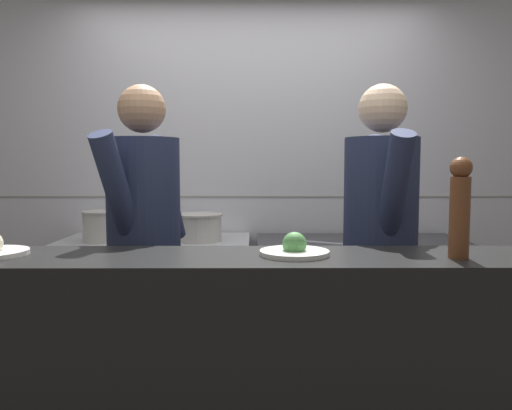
# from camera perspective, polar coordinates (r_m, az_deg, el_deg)

# --- Properties ---
(wall_back_tiled) EXTENTS (8.00, 0.06, 2.60)m
(wall_back_tiled) POSITION_cam_1_polar(r_m,az_deg,el_deg) (3.56, -0.42, 3.40)
(wall_back_tiled) COLOR silver
(wall_back_tiled) RESTS_ON ground_plane
(oven_range) EXTENTS (1.21, 0.71, 0.90)m
(oven_range) POSITION_cam_1_polar(r_m,az_deg,el_deg) (3.35, -11.40, -11.53)
(oven_range) COLOR #38383D
(oven_range) RESTS_ON ground_plane
(prep_counter) EXTENTS (1.33, 0.65, 0.90)m
(prep_counter) POSITION_cam_1_polar(r_m,az_deg,el_deg) (3.36, 11.78, -11.56)
(prep_counter) COLOR #38383D
(prep_counter) RESTS_ON ground_plane
(pass_counter) EXTENTS (3.32, 0.45, 1.04)m
(pass_counter) POSITION_cam_1_polar(r_m,az_deg,el_deg) (2.02, 1.72, -20.59)
(pass_counter) COLOR black
(pass_counter) RESTS_ON ground_plane
(stock_pot) EXTENTS (0.24, 0.24, 0.19)m
(stock_pot) POSITION_cam_1_polar(r_m,az_deg,el_deg) (3.26, -17.27, -2.23)
(stock_pot) COLOR beige
(stock_pot) RESTS_ON oven_range
(sauce_pot) EXTENTS (0.29, 0.29, 0.17)m
(sauce_pot) POSITION_cam_1_polar(r_m,az_deg,el_deg) (3.16, -6.46, -2.45)
(sauce_pot) COLOR beige
(sauce_pot) RESTS_ON oven_range
(chefs_knife) EXTENTS (0.35, 0.22, 0.02)m
(chefs_knife) POSITION_cam_1_polar(r_m,az_deg,el_deg) (3.13, 6.24, -4.13)
(chefs_knife) COLOR #B7BABF
(chefs_knife) RESTS_ON prep_counter
(plated_dish_appetiser) EXTENTS (0.26, 0.26, 0.09)m
(plated_dish_appetiser) POSITION_cam_1_polar(r_m,az_deg,el_deg) (1.87, 4.42, -5.09)
(plated_dish_appetiser) COLOR white
(plated_dish_appetiser) RESTS_ON pass_counter
(pepper_mill) EXTENTS (0.08, 0.08, 0.36)m
(pepper_mill) POSITION_cam_1_polar(r_m,az_deg,el_deg) (1.92, 22.28, -0.06)
(pepper_mill) COLOR brown
(pepper_mill) RESTS_ON pass_counter
(chef_head_cook) EXTENTS (0.46, 0.76, 1.76)m
(chef_head_cook) POSITION_cam_1_polar(r_m,az_deg,el_deg) (2.54, -12.65, -4.45)
(chef_head_cook) COLOR black
(chef_head_cook) RESTS_ON ground_plane
(chef_sous) EXTENTS (0.36, 0.77, 1.76)m
(chef_sous) POSITION_cam_1_polar(r_m,az_deg,el_deg) (2.54, 13.98, -4.43)
(chef_sous) COLOR black
(chef_sous) RESTS_ON ground_plane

